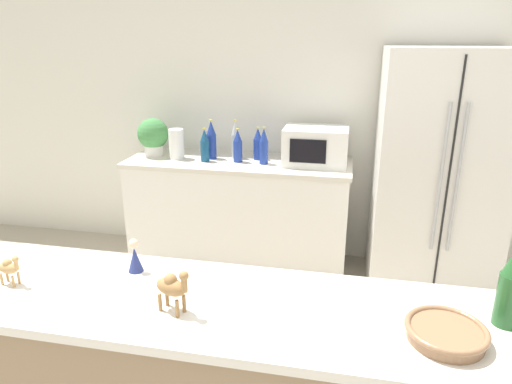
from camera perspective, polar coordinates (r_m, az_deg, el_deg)
name	(u,v)px	position (r m, az deg, el deg)	size (l,w,h in m)	color
wall_back	(303,107)	(3.78, 5.85, 10.49)	(8.00, 0.06, 2.55)	silver
back_counter	(239,213)	(3.76, -2.10, -2.58)	(1.77, 0.63, 0.89)	white
refrigerator	(437,176)	(3.50, 21.68, 1.89)	(0.85, 0.76, 1.76)	silver
potted_plant	(153,136)	(3.82, -12.74, 6.89)	(0.25, 0.25, 0.31)	silver
paper_towel_roll	(176,144)	(3.70, -9.92, 5.94)	(0.12, 0.12, 0.24)	white
microwave	(316,146)	(3.51, 7.47, 5.73)	(0.48, 0.37, 0.28)	white
back_bottle_0	(205,146)	(3.58, -6.43, 5.78)	(0.07, 0.07, 0.26)	navy
back_bottle_1	(258,144)	(3.62, 0.24, 6.00)	(0.07, 0.07, 0.26)	navy
back_bottle_2	(211,140)	(3.66, -5.60, 6.48)	(0.08, 0.08, 0.31)	navy
back_bottle_3	(238,146)	(3.55, -2.29, 5.75)	(0.07, 0.07, 0.26)	navy
back_bottle_4	(235,140)	(3.65, -2.59, 6.51)	(0.06, 0.06, 0.31)	#B2B7BC
back_bottle_5	(264,146)	(3.48, 0.99, 5.71)	(0.07, 0.07, 0.28)	navy
wine_bottle	(511,287)	(1.68, 29.31, -10.28)	(0.08, 0.08, 0.29)	#235628
fruit_bowl	(446,333)	(1.57, 22.65, -15.90)	(0.25, 0.25, 0.05)	#8C6647
camel_figurine	(9,267)	(1.95, -28.50, -8.27)	(0.10, 0.05, 0.12)	tan
camel_figurine_second	(172,286)	(1.58, -10.43, -11.51)	(0.14, 0.09, 0.17)	olive
wise_man_figurine_crimson	(135,257)	(1.88, -14.90, -7.91)	(0.06, 0.06, 0.14)	navy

